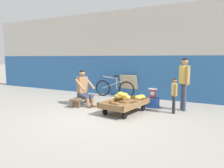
# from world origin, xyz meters

# --- Properties ---
(ground_plane) EXTENTS (80.00, 80.00, 0.00)m
(ground_plane) POSITION_xyz_m (0.00, 0.00, 0.00)
(ground_plane) COLOR gray
(back_wall) EXTENTS (16.00, 0.30, 3.38)m
(back_wall) POSITION_xyz_m (0.00, 3.34, 1.69)
(back_wall) COLOR #2D609E
(back_wall) RESTS_ON ground
(banana_cart) EXTENTS (1.03, 1.54, 0.36)m
(banana_cart) POSITION_xyz_m (0.38, 0.86, 0.24)
(banana_cart) COLOR brown
(banana_cart) RESTS_ON ground
(banana_pile) EXTENTS (0.92, 0.87, 0.26)m
(banana_pile) POSITION_xyz_m (0.37, 1.00, 0.46)
(banana_pile) COLOR gold
(banana_pile) RESTS_ON banana_cart
(low_bench) EXTENTS (0.39, 1.12, 0.27)m
(low_bench) POSITION_xyz_m (-1.26, 1.12, 0.20)
(low_bench) COLOR brown
(low_bench) RESTS_ON ground
(vendor_seated) EXTENTS (0.73, 0.60, 1.14)m
(vendor_seated) POSITION_xyz_m (-1.18, 1.09, 0.57)
(vendor_seated) COLOR #9E704C
(vendor_seated) RESTS_ON ground
(plastic_crate) EXTENTS (0.36, 0.28, 0.30)m
(plastic_crate) POSITION_xyz_m (0.87, 1.85, 0.15)
(plastic_crate) COLOR #234CA8
(plastic_crate) RESTS_ON ground
(weighing_scale) EXTENTS (0.30, 0.30, 0.29)m
(weighing_scale) POSITION_xyz_m (0.87, 1.85, 0.45)
(weighing_scale) COLOR #28282D
(weighing_scale) RESTS_ON plastic_crate
(bicycle_near_left) EXTENTS (1.66, 0.48, 0.86)m
(bicycle_near_left) POSITION_xyz_m (-1.00, 2.88, 0.35)
(bicycle_near_left) COLOR black
(bicycle_near_left) RESTS_ON ground
(sign_board) EXTENTS (0.70, 0.28, 0.87)m
(sign_board) POSITION_xyz_m (-0.49, 3.17, 0.43)
(sign_board) COLOR #C6B289
(sign_board) RESTS_ON ground
(customer_adult) EXTENTS (0.33, 0.43, 1.53)m
(customer_adult) POSITION_xyz_m (1.78, 1.91, 0.95)
(customer_adult) COLOR #38425B
(customer_adult) RESTS_ON ground
(customer_child) EXTENTS (0.19, 0.29, 0.98)m
(customer_child) POSITION_xyz_m (1.60, 1.44, 0.61)
(customer_child) COLOR #232328
(customer_child) RESTS_ON ground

